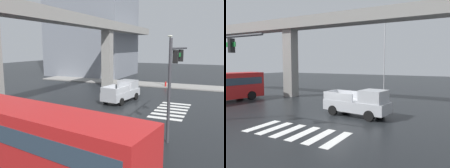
{
  "view_description": "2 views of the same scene",
  "coord_description": "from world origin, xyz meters",
  "views": [
    {
      "loc": [
        -21.57,
        -8.54,
        5.73
      ],
      "look_at": [
        0.63,
        1.59,
        1.92
      ],
      "focal_mm": 38.84,
      "sensor_mm": 36.0,
      "label": 1
    },
    {
      "loc": [
        8.2,
        -14.6,
        4.04
      ],
      "look_at": [
        -0.07,
        0.74,
        2.4
      ],
      "focal_mm": 35.68,
      "sensor_mm": 36.0,
      "label": 2
    }
  ],
  "objects": [
    {
      "name": "ground_plane",
      "position": [
        0.0,
        0.0,
        0.0
      ],
      "size": [
        120.0,
        120.0,
        0.0
      ],
      "primitive_type": "plane",
      "color": "black"
    },
    {
      "name": "crosswalk_stripes",
      "position": [
        -0.0,
        -4.58,
        0.01
      ],
      "size": [
        6.05,
        2.8,
        0.01
      ],
      "color": "silver",
      "rests_on": "ground"
    },
    {
      "name": "elevated_overpass",
      "position": [
        0.0,
        6.45,
        7.83
      ],
      "size": [
        54.14,
        2.03,
        9.21
      ],
      "color": "gray",
      "rests_on": "ground"
    },
    {
      "name": "pickup_truck",
      "position": [
        1.75,
        0.87,
        0.99
      ],
      "size": [
        5.31,
        2.59,
        2.08
      ],
      "color": "#A8AAAF",
      "rests_on": "ground"
    },
    {
      "name": "flagpole",
      "position": [
        -1.07,
        16.76,
        6.33
      ],
      "size": [
        1.16,
        0.12,
        11.03
      ],
      "color": "silver",
      "rests_on": "ground"
    }
  ]
}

